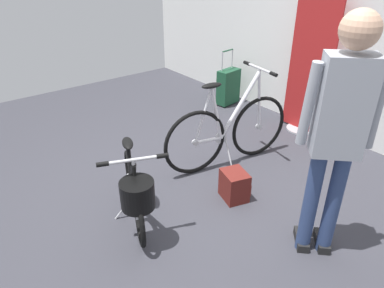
# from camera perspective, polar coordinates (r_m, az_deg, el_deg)

# --- Properties ---
(ground_plane) EXTENTS (7.47, 7.47, 0.00)m
(ground_plane) POSITION_cam_1_polar(r_m,az_deg,el_deg) (3.40, -2.03, -9.11)
(ground_plane) COLOR #38383F
(back_wall) EXTENTS (7.47, 0.10, 2.72)m
(back_wall) POSITION_cam_1_polar(r_m,az_deg,el_deg) (4.61, 24.00, 17.32)
(back_wall) COLOR white
(back_wall) RESTS_ON ground_plane
(floor_banner_stand) EXTENTS (0.60, 0.36, 1.69)m
(floor_banner_stand) POSITION_cam_1_polar(r_m,az_deg,el_deg) (4.66, 18.41, 10.66)
(floor_banner_stand) COLOR #B7B7BC
(floor_banner_stand) RESTS_ON ground_plane
(folding_bike_foreground) EXTENTS (1.01, 0.57, 0.76)m
(folding_bike_foreground) POSITION_cam_1_polar(r_m,az_deg,el_deg) (2.92, -9.23, -7.62)
(folding_bike_foreground) COLOR black
(folding_bike_foreground) RESTS_ON ground_plane
(display_bike_left) EXTENTS (0.53, 1.51, 1.05)m
(display_bike_left) POSITION_cam_1_polar(r_m,az_deg,el_deg) (3.80, 5.92, 2.09)
(display_bike_left) COLOR black
(display_bike_left) RESTS_ON ground_plane
(visitor_near_wall) EXTENTS (0.40, 0.40, 1.81)m
(visitor_near_wall) POSITION_cam_1_polar(r_m,az_deg,el_deg) (2.51, 22.53, 2.24)
(visitor_near_wall) COLOR navy
(visitor_near_wall) RESTS_ON ground_plane
(rolling_suitcase) EXTENTS (0.22, 0.38, 0.83)m
(rolling_suitcase) POSITION_cam_1_polar(r_m,az_deg,el_deg) (5.46, 5.90, 9.25)
(rolling_suitcase) COLOR #19472D
(rolling_suitcase) RESTS_ON ground_plane
(handbag_on_floor) EXTENTS (0.30, 0.29, 0.29)m
(handbag_on_floor) POSITION_cam_1_polar(r_m,az_deg,el_deg) (3.38, 6.93, -6.67)
(handbag_on_floor) COLOR maroon
(handbag_on_floor) RESTS_ON ground_plane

